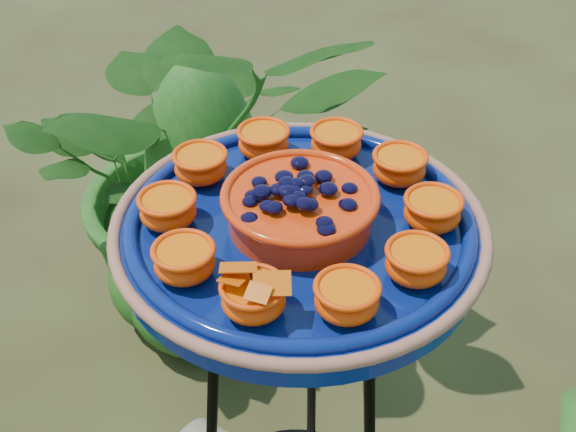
# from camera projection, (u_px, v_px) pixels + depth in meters

# --- Properties ---
(tripod_stand) EXTENTS (0.42, 0.42, 0.87)m
(tripod_stand) POSITION_uv_depth(u_px,v_px,m) (297.00, 423.00, 1.21)
(tripod_stand) COLOR black
(tripod_stand) RESTS_ON ground
(feeder_dish) EXTENTS (0.58, 0.58, 0.10)m
(feeder_dish) POSITION_uv_depth(u_px,v_px,m) (300.00, 225.00, 0.97)
(feeder_dish) COLOR navy
(feeder_dish) RESTS_ON tripod_stand
(shrub_back_left) EXTENTS (1.05, 1.05, 0.89)m
(shrub_back_left) POSITION_uv_depth(u_px,v_px,m) (204.00, 165.00, 1.90)
(shrub_back_left) COLOR #1A4B14
(shrub_back_left) RESTS_ON ground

